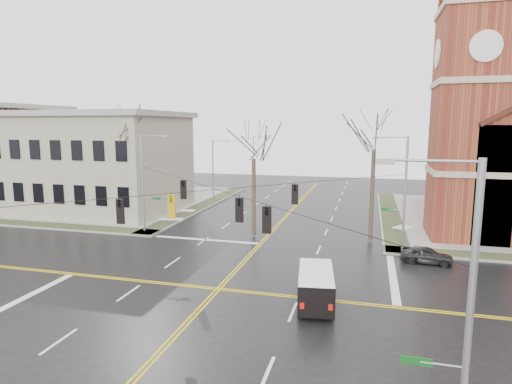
% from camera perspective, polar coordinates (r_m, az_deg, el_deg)
% --- Properties ---
extents(ground, '(120.00, 120.00, 0.00)m').
position_cam_1_polar(ground, '(27.08, -5.03, -12.76)').
color(ground, black).
rests_on(ground, ground).
extents(sidewalks, '(80.00, 80.00, 0.17)m').
position_cam_1_polar(sidewalks, '(27.05, -5.03, -12.61)').
color(sidewalks, gray).
rests_on(sidewalks, ground).
extents(road_markings, '(100.00, 100.00, 0.01)m').
position_cam_1_polar(road_markings, '(27.08, -5.03, -12.75)').
color(road_markings, gold).
rests_on(road_markings, ground).
extents(civic_building_a, '(18.00, 14.00, 11.00)m').
position_cam_1_polar(civic_building_a, '(53.52, -20.20, 3.56)').
color(civic_building_a, gray).
rests_on(civic_building_a, ground).
extents(signal_pole_ne, '(2.75, 0.22, 9.00)m').
position_cam_1_polar(signal_pole_ne, '(35.59, 18.99, 0.29)').
color(signal_pole_ne, gray).
rests_on(signal_pole_ne, ground).
extents(signal_pole_nw, '(2.75, 0.22, 9.00)m').
position_cam_1_polar(signal_pole_nw, '(40.73, -14.66, 1.52)').
color(signal_pole_nw, gray).
rests_on(signal_pole_nw, ground).
extents(signal_pole_se, '(2.75, 0.22, 9.00)m').
position_cam_1_polar(signal_pole_se, '(13.40, 25.88, -14.10)').
color(signal_pole_se, gray).
rests_on(signal_pole_se, ground).
extents(span_wires, '(23.02, 23.02, 0.03)m').
position_cam_1_polar(span_wires, '(25.45, -5.22, 0.33)').
color(span_wires, black).
rests_on(span_wires, ground).
extents(traffic_signals, '(8.21, 8.26, 1.30)m').
position_cam_1_polar(traffic_signals, '(24.96, -5.72, -1.60)').
color(traffic_signals, black).
rests_on(traffic_signals, ground).
extents(streetlight_north_a, '(2.30, 0.20, 8.00)m').
position_cam_1_polar(streetlight_north_a, '(55.40, -5.62, 3.16)').
color(streetlight_north_a, gray).
rests_on(streetlight_north_a, ground).
extents(streetlight_north_b, '(2.30, 0.20, 8.00)m').
position_cam_1_polar(streetlight_north_b, '(74.40, -0.22, 4.66)').
color(streetlight_north_b, gray).
rests_on(streetlight_north_b, ground).
extents(cargo_van, '(2.56, 5.16, 1.88)m').
position_cam_1_polar(cargo_van, '(24.96, 7.97, -12.00)').
color(cargo_van, white).
rests_on(cargo_van, ground).
extents(parked_car_a, '(3.77, 1.84, 1.24)m').
position_cam_1_polar(parked_car_a, '(33.87, 21.76, -7.79)').
color(parked_car_a, black).
rests_on(parked_car_a, ground).
extents(tree_nw_far, '(4.00, 4.00, 12.74)m').
position_cam_1_polar(tree_nw_far, '(44.13, -16.44, 7.54)').
color(tree_nw_far, '#332920').
rests_on(tree_nw_far, ground).
extents(tree_nw_near, '(4.00, 4.00, 10.33)m').
position_cam_1_polar(tree_nw_near, '(37.76, -0.31, 5.13)').
color(tree_nw_near, '#332920').
rests_on(tree_nw_near, ground).
extents(tree_ne, '(4.00, 4.00, 11.69)m').
position_cam_1_polar(tree_ne, '(37.33, 15.48, 6.25)').
color(tree_ne, '#332920').
rests_on(tree_ne, ground).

